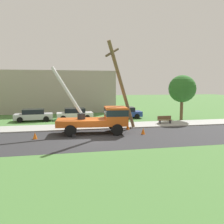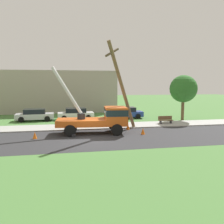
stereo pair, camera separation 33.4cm
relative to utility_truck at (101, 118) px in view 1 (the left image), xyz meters
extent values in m
plane|color=#477538|center=(-1.16, 9.92, -1.41)|extent=(120.00, 120.00, 0.00)
cube|color=#2B2B2D|center=(-1.16, -2.08, -1.40)|extent=(80.00, 7.46, 0.01)
cube|color=#9E9E99|center=(-1.16, 3.28, -1.36)|extent=(80.00, 3.25, 0.10)
cube|color=#C65119|center=(-1.80, 0.12, -0.38)|extent=(4.47, 2.72, 0.55)
cube|color=#C65119|center=(1.29, -0.11, 0.14)|extent=(2.08, 2.54, 1.60)
cube|color=#19232D|center=(1.29, -0.11, 0.49)|extent=(2.10, 2.56, 0.56)
cylinder|color=black|center=(-1.78, 0.12, 0.14)|extent=(0.70, 0.70, 0.50)
cylinder|color=silver|center=(-3.00, 0.87, 2.44)|extent=(2.79, 1.85, 4.26)
cube|color=black|center=(-2.51, -1.28, -1.31)|extent=(0.32, 0.32, 0.20)
cube|color=black|center=(-2.29, 1.61, -1.31)|extent=(0.32, 0.32, 0.20)
cylinder|color=black|center=(1.16, -1.31, -0.91)|extent=(1.00, 0.30, 1.00)
cylinder|color=black|center=(1.34, 1.09, -0.91)|extent=(1.00, 0.30, 1.00)
cylinder|color=black|center=(-2.80, -1.01, -0.91)|extent=(1.00, 0.30, 1.00)
cylinder|color=black|center=(-2.62, 1.39, -0.91)|extent=(1.00, 0.30, 1.00)
cylinder|color=brown|center=(2.12, 0.85, 2.65)|extent=(3.46, 2.84, 8.26)
cube|color=brown|center=(0.97, -0.07, 5.74)|extent=(1.43, 1.18, 0.92)
cone|color=orange|center=(3.52, -1.25, -1.13)|extent=(0.36, 0.36, 0.56)
cone|color=orange|center=(-5.61, -1.24, -1.13)|extent=(0.36, 0.36, 0.56)
cone|color=orange|center=(2.77, 1.14, -1.13)|extent=(0.36, 0.36, 0.56)
cube|color=#B7B7BF|center=(-6.85, 8.53, -0.86)|extent=(4.48, 2.01, 0.65)
cube|color=black|center=(-6.85, 8.53, -0.26)|extent=(2.54, 1.77, 0.55)
cylinder|color=black|center=(-5.36, 7.70, -1.09)|extent=(0.64, 0.22, 0.64)
cylinder|color=black|center=(-5.44, 9.50, -1.09)|extent=(0.64, 0.22, 0.64)
cylinder|color=black|center=(-8.26, 7.56, -1.09)|extent=(0.64, 0.22, 0.64)
cylinder|color=black|center=(-8.35, 9.36, -1.09)|extent=(0.64, 0.22, 0.64)
cube|color=silver|center=(-1.98, 8.80, -0.86)|extent=(4.46, 1.95, 0.65)
cube|color=black|center=(-1.98, 8.80, -0.26)|extent=(2.52, 1.74, 0.55)
cylinder|color=black|center=(-0.50, 7.95, -1.09)|extent=(0.64, 0.22, 0.64)
cylinder|color=black|center=(-0.56, 9.75, -1.09)|extent=(0.64, 0.22, 0.64)
cylinder|color=black|center=(-3.40, 7.86, -1.09)|extent=(0.64, 0.22, 0.64)
cylinder|color=black|center=(-3.46, 9.66, -1.09)|extent=(0.64, 0.22, 0.64)
cube|color=#263F99|center=(4.38, 8.71, -0.86)|extent=(4.44, 1.91, 0.65)
cube|color=black|center=(4.38, 8.71, -0.26)|extent=(2.50, 1.72, 0.55)
cylinder|color=black|center=(5.81, 7.78, -1.09)|extent=(0.64, 0.22, 0.64)
cylinder|color=black|center=(5.85, 9.57, -1.09)|extent=(0.64, 0.22, 0.64)
cylinder|color=black|center=(2.90, 7.85, -1.09)|extent=(0.64, 0.22, 0.64)
cylinder|color=black|center=(2.95, 9.65, -1.09)|extent=(0.64, 0.22, 0.64)
cube|color=brown|center=(7.59, 3.28, -0.96)|extent=(1.60, 0.44, 0.06)
cube|color=brown|center=(7.59, 3.48, -0.71)|extent=(1.60, 0.06, 0.40)
cube|color=#333338|center=(6.99, 3.28, -1.18)|extent=(0.10, 0.40, 0.45)
cube|color=#333338|center=(8.19, 3.28, -1.18)|extent=(0.10, 0.40, 0.45)
cylinder|color=brown|center=(10.76, 5.62, 0.38)|extent=(0.36, 0.36, 3.58)
sphere|color=#2D6B28|center=(10.76, 5.62, 2.42)|extent=(3.27, 3.27, 3.27)
cube|color=#A5998C|center=(-4.34, 18.10, 1.79)|extent=(18.00, 6.00, 6.40)
camera|label=1|loc=(-3.26, -20.82, 3.02)|focal=38.05mm
camera|label=2|loc=(-2.93, -20.89, 3.02)|focal=38.05mm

